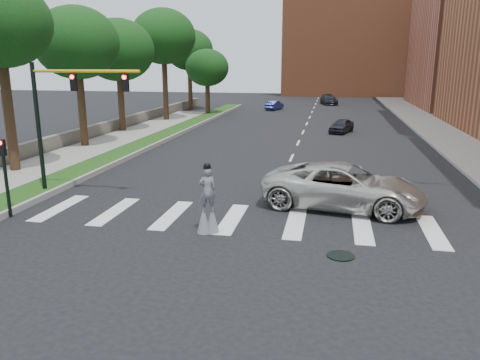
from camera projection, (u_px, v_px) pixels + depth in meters
The scene contains 20 objects.
ground_plane at pixel (260, 229), 17.81m from camera, with size 160.00×160.00×0.00m, color black.
grass_median at pixel (160, 137), 38.96m from camera, with size 2.00×60.00×0.25m, color #183F12.
median_curb at pixel (172, 137), 38.76m from camera, with size 0.20×60.00×0.28m, color gray.
sidewalk_left at pixel (60, 160), 30.01m from camera, with size 4.00×60.00×0.18m, color gray.
sidewalk_right at pixel (452, 137), 39.24m from camera, with size 5.00×90.00×0.18m, color gray.
stone_wall at pixel (109, 127), 41.78m from camera, with size 0.50×56.00×1.10m, color #5D584F.
manhole at pixel (341, 256), 15.35m from camera, with size 0.90×0.90×0.04m, color black.
building_backdrop at pixel (354, 47), 88.69m from camera, with size 26.00×14.00×18.00m, color #9D5231.
traffic_signal at pixel (60, 108), 21.47m from camera, with size 5.30×0.23×6.20m.
secondary_signal at pixel (5, 171), 18.78m from camera, with size 0.25×0.21×3.23m.
stilt_performer at pixel (208, 206), 17.26m from camera, with size 0.83×0.61×2.67m.
suv_crossing at pixel (343, 186), 20.27m from camera, with size 3.19×6.92×1.92m, color beige.
car_near at pixel (342, 126), 42.05m from camera, with size 1.47×3.65×1.24m, color black.
car_mid at pixel (274, 105), 62.19m from camera, with size 1.28×3.68×1.21m, color navy.
car_far at pixel (329, 100), 69.99m from camera, with size 2.04×5.02×1.46m, color black.
tree_2 at pixel (77, 43), 33.03m from camera, with size 6.00×6.00×10.07m.
tree_3 at pixel (118, 50), 40.80m from camera, with size 6.34×6.34×9.90m.
tree_4 at pixel (163, 37), 48.32m from camera, with size 6.68×6.68×11.61m.
tree_5 at pixel (189, 50), 60.03m from camera, with size 6.14×6.14×10.33m.
tree_6 at pixel (207, 68), 54.79m from camera, with size 5.07×5.07×7.71m.
Camera 1 is at (2.50, -16.64, 6.20)m, focal length 35.00 mm.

